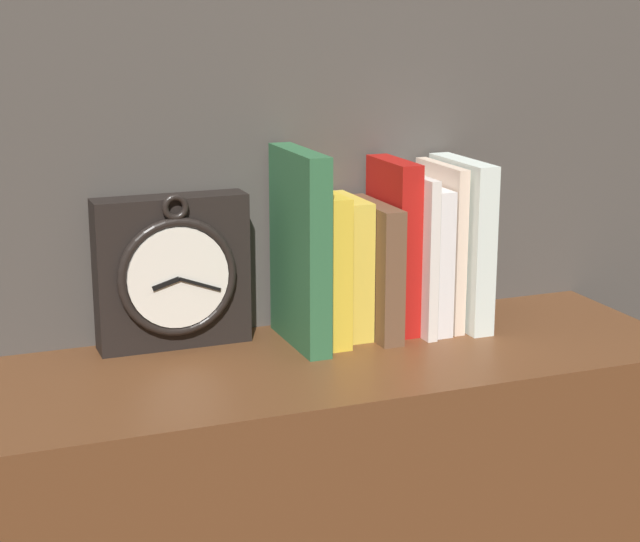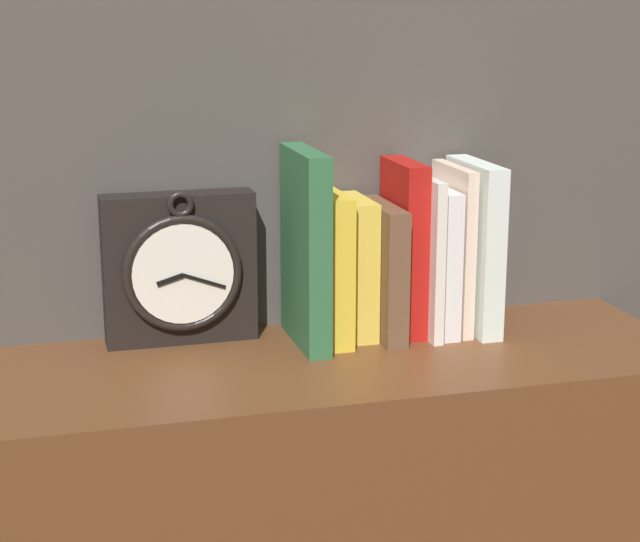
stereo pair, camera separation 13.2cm
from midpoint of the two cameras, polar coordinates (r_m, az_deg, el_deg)
The scene contains 10 objects.
clock at distance 1.40m, azimuth -4.82°, elevation 0.09°, with size 0.20×0.06×0.21m.
book_slot0_green at distance 1.39m, azimuth 1.82°, elevation 1.19°, with size 0.03×0.15×0.26m.
book_slot1_yellow at distance 1.41m, azimuth 3.04°, elevation 0.23°, with size 0.04×0.13×0.20m.
book_slot2_yellow at distance 1.44m, azimuth 4.42°, elevation 0.19°, with size 0.04×0.11×0.19m.
book_slot3_brown at distance 1.44m, azimuth 5.95°, elevation 0.01°, with size 0.03×0.14×0.18m.
book_slot4_red at distance 1.46m, azimuth 7.08°, elevation 1.25°, with size 0.03×0.12×0.23m.
book_slot5_white at distance 1.46m, azimuth 8.06°, elevation 0.85°, with size 0.01×0.14×0.22m.
book_slot6_white at distance 1.47m, azimuth 8.80°, elevation 0.61°, with size 0.02×0.13×0.20m.
book_slot7_cream at distance 1.48m, azimuth 9.64°, elevation 1.20°, with size 0.02×0.13×0.23m.
book_slot8_white at distance 1.48m, azimuth 10.76°, elevation 1.29°, with size 0.03×0.15×0.23m.
Camera 2 is at (-0.34, -1.24, 1.21)m, focal length 60.00 mm.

